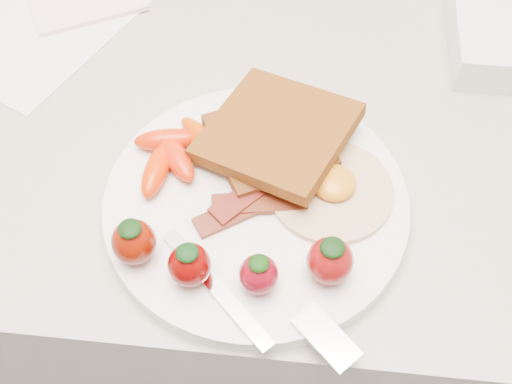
# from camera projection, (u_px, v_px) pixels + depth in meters

# --- Properties ---
(counter) EXTENTS (2.00, 0.60, 0.90)m
(counter) POSITION_uv_depth(u_px,v_px,m) (250.00, 277.00, 1.04)
(counter) COLOR gray
(counter) RESTS_ON ground
(plate) EXTENTS (0.27, 0.27, 0.02)m
(plate) POSITION_uv_depth(u_px,v_px,m) (256.00, 204.00, 0.57)
(plate) COLOR white
(plate) RESTS_ON counter
(toast_lower) EXTENTS (0.13, 0.13, 0.01)m
(toast_lower) POSITION_uv_depth(u_px,v_px,m) (269.00, 142.00, 0.59)
(toast_lower) COLOR #492D10
(toast_lower) RESTS_ON plate
(toast_upper) EXTENTS (0.16, 0.16, 0.03)m
(toast_upper) POSITION_uv_depth(u_px,v_px,m) (277.00, 132.00, 0.58)
(toast_upper) COLOR #4F3210
(toast_upper) RESTS_ON toast_lower
(fried_egg) EXTENTS (0.12, 0.12, 0.02)m
(fried_egg) POSITION_uv_depth(u_px,v_px,m) (331.00, 188.00, 0.56)
(fried_egg) COLOR beige
(fried_egg) RESTS_ON plate
(bacon_strips) EXTENTS (0.10, 0.09, 0.01)m
(bacon_strips) POSITION_uv_depth(u_px,v_px,m) (250.00, 202.00, 0.56)
(bacon_strips) COLOR #441809
(bacon_strips) RESTS_ON plate
(baby_carrots) EXTENTS (0.08, 0.10, 0.02)m
(baby_carrots) POSITION_uv_depth(u_px,v_px,m) (173.00, 151.00, 0.58)
(baby_carrots) COLOR red
(baby_carrots) RESTS_ON plate
(strawberries) EXTENTS (0.19, 0.05, 0.05)m
(strawberries) POSITION_uv_depth(u_px,v_px,m) (229.00, 259.00, 0.51)
(strawberries) COLOR #660E01
(strawberries) RESTS_ON plate
(fork) EXTENTS (0.17, 0.11, 0.00)m
(fork) POSITION_uv_depth(u_px,v_px,m) (265.00, 310.00, 0.50)
(fork) COLOR white
(fork) RESTS_ON plate
(paper_sheet) EXTENTS (0.29, 0.32, 0.00)m
(paper_sheet) POSITION_uv_depth(u_px,v_px,m) (43.00, 9.00, 0.74)
(paper_sheet) COLOR white
(paper_sheet) RESTS_ON counter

